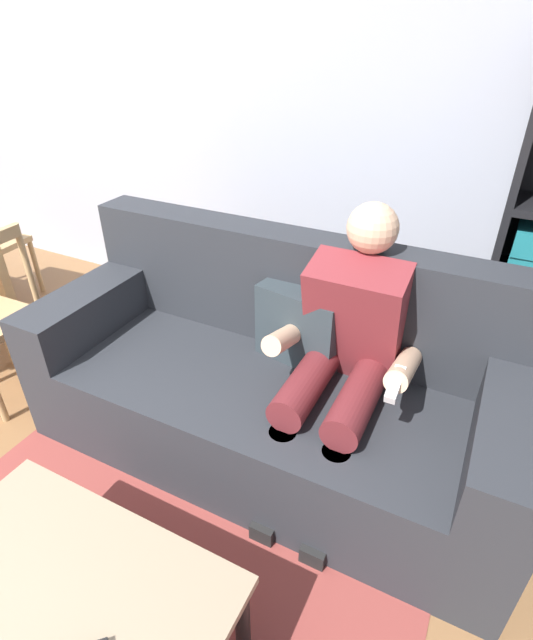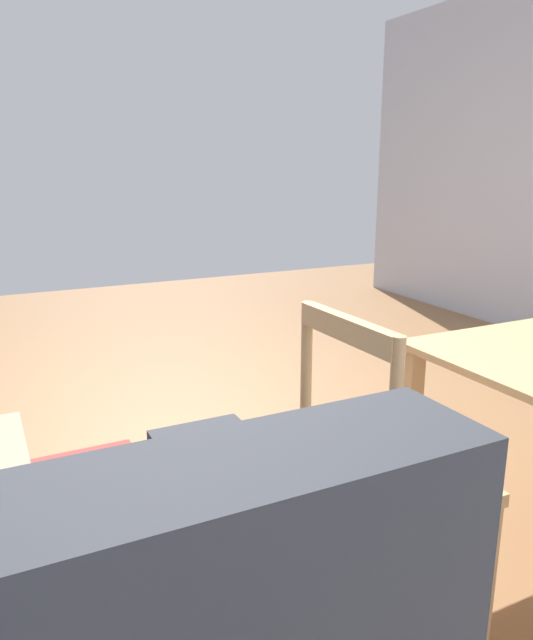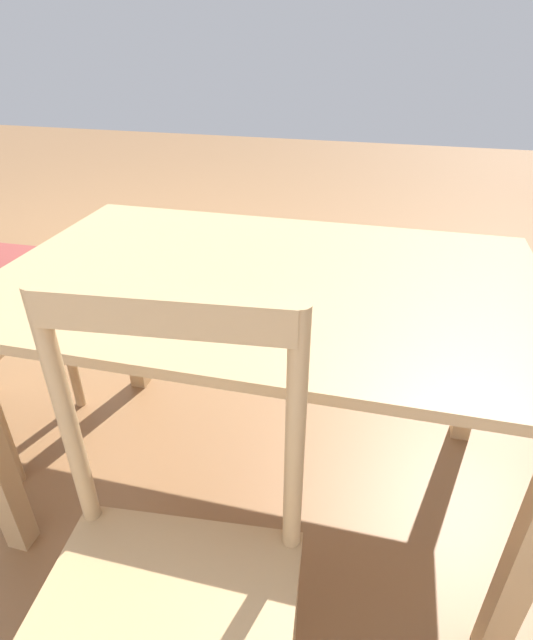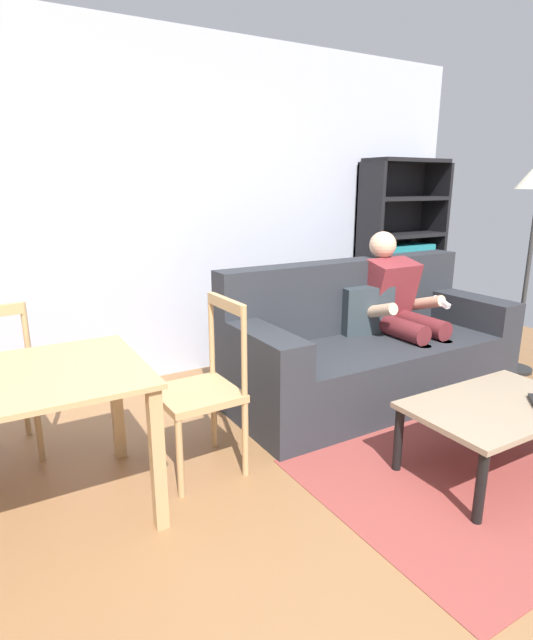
% 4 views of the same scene
% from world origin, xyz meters
% --- Properties ---
extents(wall_back, '(6.32, 0.12, 2.69)m').
position_xyz_m(wall_back, '(0.00, 2.83, 1.34)').
color(wall_back, '#B2B7C6').
rests_on(wall_back, ground_plane).
extents(couch, '(2.20, 0.90, 1.00)m').
position_xyz_m(couch, '(1.34, 1.62, 0.36)').
color(couch, '#282B30').
rests_on(couch, ground_plane).
extents(person_lounging, '(0.59, 0.89, 1.20)m').
position_xyz_m(person_lounging, '(1.65, 1.64, 0.63)').
color(person_lounging, maroon).
rests_on(person_lounging, ground_plane).
extents(coffee_table, '(0.98, 0.61, 0.41)m').
position_xyz_m(coffee_table, '(1.23, 0.45, 0.36)').
color(coffee_table, gray).
rests_on(coffee_table, ground_plane).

